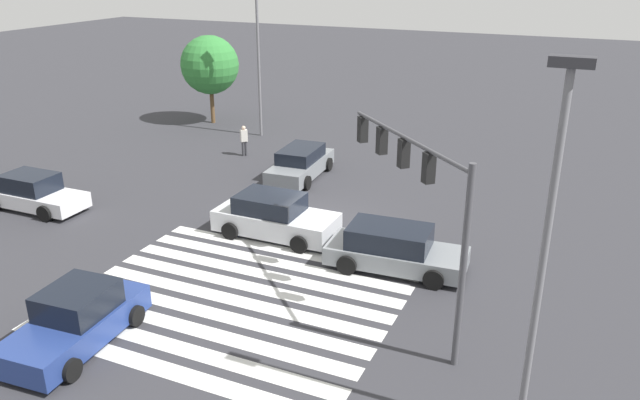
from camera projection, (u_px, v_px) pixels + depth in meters
name	position (u px, v px, depth m)	size (l,w,h in m)	color
ground_plane	(320.00, 223.00, 25.37)	(139.76, 139.76, 0.00)	#333338
crosswalk_markings	(234.00, 300.00, 19.69)	(10.04, 8.20, 0.01)	silver
traffic_signal_mast	(416.00, 182.00, 17.31)	(4.72, 4.72, 5.62)	#47474C
car_0	(76.00, 320.00, 17.27)	(2.39, 4.54, 1.64)	navy
car_1	(33.00, 193.00, 26.57)	(4.66, 2.04, 1.55)	silver
car_3	(301.00, 163.00, 30.32)	(2.28, 4.85, 1.51)	gray
car_4	(274.00, 217.00, 23.98)	(4.73, 2.23, 1.65)	silver
car_5	(394.00, 249.00, 21.44)	(4.89, 2.43, 1.54)	gray
pedestrian	(244.00, 139.00, 33.57)	(0.40, 0.41, 1.67)	#38383D
street_light_pole_a	(547.00, 233.00, 12.27)	(0.80, 0.36, 8.49)	slate
street_light_pole_b	(258.00, 50.00, 35.89)	(0.80, 0.36, 8.57)	slate
tree_corner_a	(210.00, 65.00, 39.25)	(3.66, 3.66, 5.57)	brown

